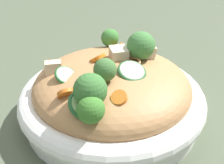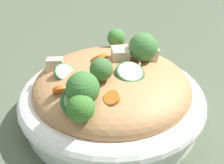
{
  "view_description": "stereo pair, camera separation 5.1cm",
  "coord_description": "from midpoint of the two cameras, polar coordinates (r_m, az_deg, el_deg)",
  "views": [
    {
      "loc": [
        -0.15,
        -0.41,
        0.34
      ],
      "look_at": [
        0.0,
        0.0,
        0.07
      ],
      "focal_mm": 48.8,
      "sensor_mm": 36.0,
      "label": 1
    },
    {
      "loc": [
        -0.1,
        -0.43,
        0.34
      ],
      "look_at": [
        0.0,
        0.0,
        0.07
      ],
      "focal_mm": 48.8,
      "sensor_mm": 36.0,
      "label": 2
    }
  ],
  "objects": [
    {
      "name": "carrot_coins",
      "position": [
        0.49,
        -6.71,
        1.8
      ],
      "size": [
        0.15,
        0.19,
        0.04
      ],
      "color": "orange",
      "rests_on": "serving_bowl"
    },
    {
      "name": "zucchini_slices",
      "position": [
        0.45,
        -5.43,
        -0.53
      ],
      "size": [
        0.15,
        0.13,
        0.04
      ],
      "color": "beige",
      "rests_on": "serving_bowl"
    },
    {
      "name": "ground_plane",
      "position": [
        0.55,
        -2.67,
        -6.5
      ],
      "size": [
        3.0,
        3.0,
        0.0
      ],
      "primitive_type": "plane",
      "color": "#4A5340"
    },
    {
      "name": "broccoli_florets",
      "position": [
        0.47,
        -1.97,
        3.26
      ],
      "size": [
        0.17,
        0.24,
        0.08
      ],
      "color": "#9CBD75",
      "rests_on": "serving_bowl"
    },
    {
      "name": "noodle_heap",
      "position": [
        0.52,
        -2.84,
        -0.89
      ],
      "size": [
        0.27,
        0.27,
        0.09
      ],
      "color": "#B07E4E",
      "rests_on": "serving_bowl"
    },
    {
      "name": "chicken_chunks",
      "position": [
        0.52,
        -1.27,
        4.85
      ],
      "size": [
        0.19,
        0.05,
        0.04
      ],
      "color": "beige",
      "rests_on": "serving_bowl"
    },
    {
      "name": "serving_bowl",
      "position": [
        0.53,
        -2.75,
        -3.88
      ],
      "size": [
        0.32,
        0.32,
        0.06
      ],
      "color": "white",
      "rests_on": "ground_plane"
    }
  ]
}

